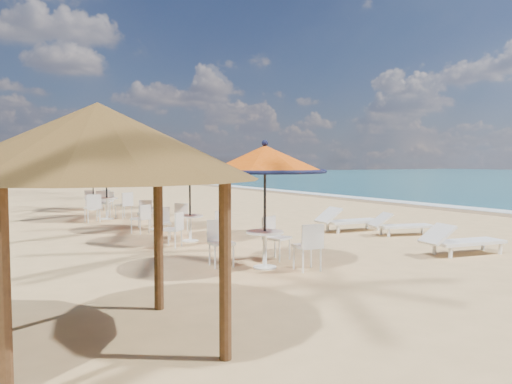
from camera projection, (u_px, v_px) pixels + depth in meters
ground at (437, 248)px, 11.99m from camera, size 160.00×160.00×0.00m
foam_strip at (400, 202)px, 25.29m from camera, size 1.20×140.00×0.04m
wetsand_band at (388, 203)px, 24.84m from camera, size 1.40×140.00×0.02m
station_0 at (265, 175)px, 9.70m from camera, size 2.40×2.40×2.50m
station_1 at (189, 176)px, 12.87m from camera, size 2.24×2.24×2.34m
station_2 at (156, 175)px, 15.12m from camera, size 2.21×2.21×2.30m
station_3 at (106, 165)px, 17.83m from camera, size 2.54×2.54×2.65m
station_4 at (94, 172)px, 21.21m from camera, size 2.12×2.12×2.21m
lounger_near at (460, 240)px, 11.11m from camera, size 2.06×0.95×0.71m
lounger_mid at (400, 225)px, 14.03m from camera, size 1.91×1.11×0.66m
lounger_far at (347, 220)px, 14.81m from camera, size 2.11×0.79×0.74m
palapa at (98, 143)px, 5.50m from camera, size 3.59×3.59×2.74m
person at (227, 186)px, 32.67m from camera, size 0.32×0.40×0.96m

